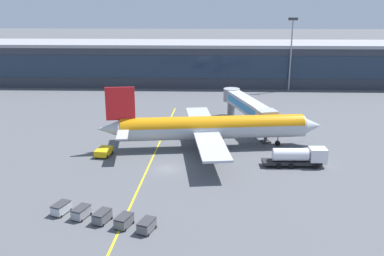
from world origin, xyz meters
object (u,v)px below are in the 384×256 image
at_px(baggage_cart_0, 61,208).
at_px(fuel_tanker, 299,157).
at_px(baggage_cart_4, 147,226).
at_px(pushback_tug, 104,151).
at_px(main_airliner, 212,127).
at_px(baggage_cart_1, 81,212).
at_px(baggage_cart_2, 102,216).
at_px(baggage_cart_3, 124,221).

bearing_deg(baggage_cart_0, fuel_tanker, 27.55).
xyz_separation_m(baggage_cart_0, baggage_cart_4, (12.08, -4.24, 0.00)).
bearing_deg(pushback_tug, fuel_tanker, -6.60).
distance_m(main_airliner, fuel_tanker, 17.60).
xyz_separation_m(baggage_cart_1, baggage_cart_4, (9.06, -3.18, 0.00)).
relative_size(pushback_tug, baggage_cart_2, 1.37).
distance_m(baggage_cart_1, baggage_cart_3, 6.40).
distance_m(fuel_tanker, baggage_cart_0, 39.72).
relative_size(baggage_cart_2, baggage_cart_3, 1.00).
relative_size(fuel_tanker, baggage_cart_3, 3.61).
xyz_separation_m(main_airliner, baggage_cart_4, (-8.27, -31.76, -3.27)).
bearing_deg(main_airliner, baggage_cart_1, -121.23).
height_order(fuel_tanker, baggage_cart_2, fuel_tanker).
xyz_separation_m(baggage_cart_0, baggage_cart_2, (6.04, -2.12, 0.00)).
relative_size(baggage_cart_1, baggage_cart_3, 1.00).
bearing_deg(baggage_cart_1, baggage_cart_0, 160.68).
xyz_separation_m(fuel_tanker, baggage_cart_4, (-23.13, -22.60, -0.96)).
distance_m(baggage_cart_2, baggage_cart_3, 3.20).
xyz_separation_m(fuel_tanker, pushback_tug, (-34.55, 4.00, -0.90)).
bearing_deg(baggage_cart_0, pushback_tug, 88.33).
bearing_deg(baggage_cart_3, fuel_tanker, 39.48).
height_order(main_airliner, baggage_cart_2, main_airliner).
bearing_deg(baggage_cart_0, baggage_cart_2, -19.32).
relative_size(main_airliner, pushback_tug, 10.56).
bearing_deg(pushback_tug, baggage_cart_0, -91.67).
height_order(baggage_cart_3, baggage_cart_4, same).
relative_size(baggage_cart_1, baggage_cart_2, 1.00).
distance_m(baggage_cart_3, baggage_cart_4, 3.20).
xyz_separation_m(baggage_cart_0, baggage_cart_3, (9.06, -3.18, 0.00)).
distance_m(fuel_tanker, baggage_cart_1, 37.61).
bearing_deg(baggage_cart_4, baggage_cart_2, 160.68).
height_order(main_airliner, baggage_cart_1, main_airliner).
xyz_separation_m(baggage_cart_1, baggage_cart_2, (3.02, -1.06, 0.00)).
distance_m(baggage_cart_2, baggage_cart_4, 6.40).
bearing_deg(pushback_tug, baggage_cart_4, -66.75).
xyz_separation_m(baggage_cart_2, baggage_cart_4, (6.04, -2.12, 0.00)).
bearing_deg(baggage_cart_2, baggage_cart_3, -19.32).
distance_m(pushback_tug, baggage_cart_1, 23.54).
xyz_separation_m(pushback_tug, baggage_cart_2, (5.39, -24.48, -0.07)).
bearing_deg(baggage_cart_1, pushback_tug, 95.77).
xyz_separation_m(main_airliner, baggage_cart_1, (-17.33, -28.58, -3.27)).
xyz_separation_m(baggage_cart_0, baggage_cart_1, (3.02, -1.06, 0.00)).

